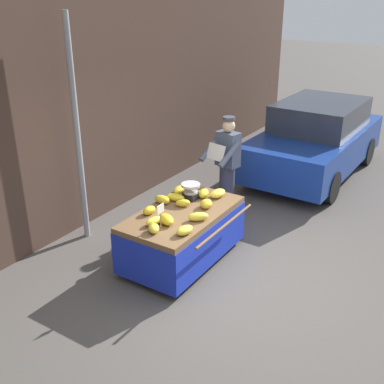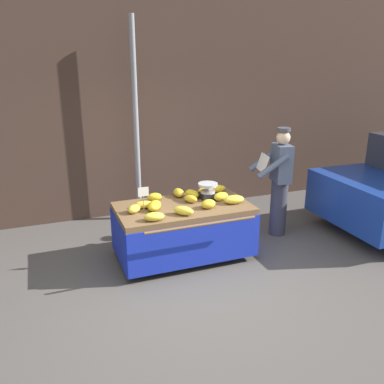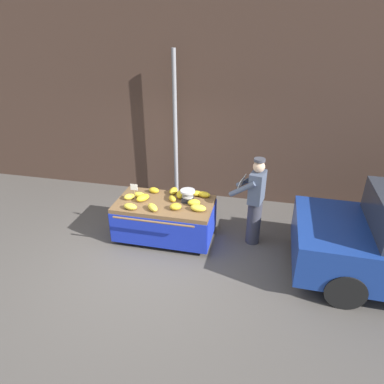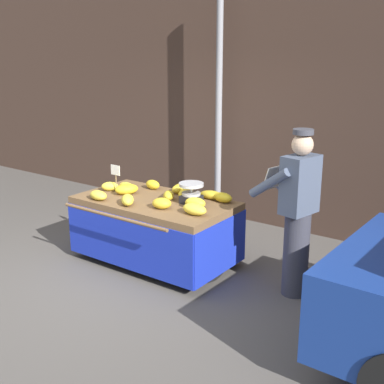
# 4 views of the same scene
# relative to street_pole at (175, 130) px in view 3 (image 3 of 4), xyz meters

# --- Properties ---
(ground_plane) EXTENTS (60.00, 60.00, 0.00)m
(ground_plane) POSITION_rel_street_pole_xyz_m (0.14, -2.53, -1.68)
(ground_plane) COLOR #514C47
(back_wall) EXTENTS (16.00, 0.24, 4.35)m
(back_wall) POSITION_rel_street_pole_xyz_m (0.14, 0.42, 0.50)
(back_wall) COLOR #473328
(back_wall) RESTS_ON ground
(street_pole) EXTENTS (0.09, 0.09, 3.35)m
(street_pole) POSITION_rel_street_pole_xyz_m (0.00, 0.00, 0.00)
(street_pole) COLOR gray
(street_pole) RESTS_ON ground
(banana_cart) EXTENTS (1.85, 1.21, 0.77)m
(banana_cart) POSITION_rel_street_pole_xyz_m (0.22, -1.68, -1.11)
(banana_cart) COLOR brown
(banana_cart) RESTS_ON ground
(weighing_scale) EXTENTS (0.28, 0.28, 0.23)m
(weighing_scale) POSITION_rel_street_pole_xyz_m (0.64, -1.54, -0.78)
(weighing_scale) COLOR black
(weighing_scale) RESTS_ON banana_cart
(price_sign) EXTENTS (0.14, 0.01, 0.34)m
(price_sign) POSITION_rel_street_pole_xyz_m (-0.34, -1.72, -0.66)
(price_sign) COLOR #997A51
(price_sign) RESTS_ON banana_cart
(banana_bunch_0) EXTENTS (0.26, 0.23, 0.12)m
(banana_bunch_0) POSITION_rel_street_pole_xyz_m (0.50, -1.89, -0.84)
(banana_bunch_0) COLOR gold
(banana_bunch_0) RESTS_ON banana_cart
(banana_bunch_1) EXTENTS (0.29, 0.33, 0.12)m
(banana_bunch_1) POSITION_rel_street_pole_xyz_m (-0.19, -1.70, -0.84)
(banana_bunch_1) COLOR gold
(banana_bunch_1) RESTS_ON banana_cart
(banana_bunch_2) EXTENTS (0.28, 0.19, 0.11)m
(banana_bunch_2) POSITION_rel_street_pole_xyz_m (-0.30, -2.06, -0.85)
(banana_bunch_2) COLOR yellow
(banana_bunch_2) RESTS_ON banana_cart
(banana_bunch_3) EXTENTS (0.30, 0.18, 0.10)m
(banana_bunch_3) POSITION_rel_street_pole_xyz_m (0.74, -1.27, -0.85)
(banana_bunch_3) COLOR gold
(banana_bunch_3) RESTS_ON banana_cart
(banana_bunch_4) EXTENTS (0.29, 0.18, 0.10)m
(banana_bunch_4) POSITION_rel_street_pole_xyz_m (-0.30, -1.58, -0.85)
(banana_bunch_4) COLOR yellow
(banana_bunch_4) RESTS_ON banana_cart
(banana_bunch_5) EXTENTS (0.22, 0.24, 0.11)m
(banana_bunch_5) POSITION_rel_street_pole_xyz_m (0.36, -1.59, -0.85)
(banana_bunch_5) COLOR gold
(banana_bunch_5) RESTS_ON banana_cart
(banana_bunch_6) EXTENTS (0.22, 0.15, 0.11)m
(banana_bunch_6) POSITION_rel_street_pole_xyz_m (-0.09, -1.34, -0.85)
(banana_bunch_6) COLOR gold
(banana_bunch_6) RESTS_ON banana_cart
(banana_bunch_7) EXTENTS (0.26, 0.17, 0.11)m
(banana_bunch_7) POSITION_rel_street_pole_xyz_m (0.91, -1.30, -0.85)
(banana_bunch_7) COLOR gold
(banana_bunch_7) RESTS_ON banana_cart
(banana_bunch_8) EXTENTS (0.31, 0.19, 0.12)m
(banana_bunch_8) POSITION_rel_street_pole_xyz_m (0.91, -1.85, -0.84)
(banana_bunch_8) COLOR yellow
(banana_bunch_8) RESTS_ON banana_cart
(banana_bunch_9) EXTENTS (0.26, 0.20, 0.12)m
(banana_bunch_9) POSITION_rel_street_pole_xyz_m (0.79, -1.67, -0.84)
(banana_bunch_9) COLOR yellow
(banana_bunch_9) RESTS_ON banana_cart
(banana_bunch_10) EXTENTS (0.25, 0.24, 0.11)m
(banana_bunch_10) POSITION_rel_street_pole_xyz_m (-0.47, -1.70, -0.85)
(banana_bunch_10) COLOR yellow
(banana_bunch_10) RESTS_ON banana_cart
(banana_bunch_11) EXTENTS (0.29, 0.29, 0.12)m
(banana_bunch_11) POSITION_rel_street_pole_xyz_m (0.11, -2.00, -0.85)
(banana_bunch_11) COLOR yellow
(banana_bunch_11) RESTS_ON banana_cart
(banana_bunch_12) EXTENTS (0.20, 0.30, 0.11)m
(banana_bunch_12) POSITION_rel_street_pole_xyz_m (0.46, -1.39, -0.85)
(banana_bunch_12) COLOR gold
(banana_bunch_12) RESTS_ON banana_cart
(banana_bunch_13) EXTENTS (0.16, 0.26, 0.11)m
(banana_bunch_13) POSITION_rel_street_pole_xyz_m (0.29, -1.28, -0.85)
(banana_bunch_13) COLOR gold
(banana_bunch_13) RESTS_ON banana_cart
(vendor_person) EXTENTS (0.65, 0.60, 1.71)m
(vendor_person) POSITION_rel_street_pole_xyz_m (1.89, -1.46, -0.80)
(vendor_person) COLOR #383842
(vendor_person) RESTS_ON ground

